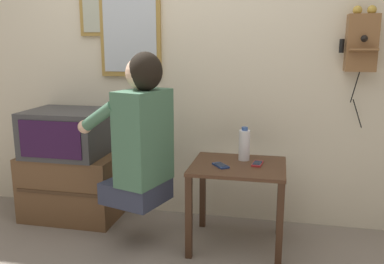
{
  "coord_description": "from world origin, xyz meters",
  "views": [
    {
      "loc": [
        0.72,
        -1.94,
        1.31
      ],
      "look_at": [
        0.19,
        0.51,
        0.77
      ],
      "focal_mm": 38.0,
      "sensor_mm": 36.0,
      "label": 1
    }
  ],
  "objects_px": {
    "wall_phone_antique": "(361,42)",
    "water_bottle": "(244,145)",
    "framed_picture": "(105,9)",
    "cell_phone_held": "(221,165)",
    "wall_mirror": "(130,27)",
    "cell_phone_spare": "(257,164)",
    "television": "(67,133)",
    "person": "(140,134)"
  },
  "relations": [
    {
      "from": "person",
      "to": "water_bottle",
      "type": "distance_m",
      "value": 0.69
    },
    {
      "from": "wall_phone_antique",
      "to": "cell_phone_held",
      "type": "relative_size",
      "value": 5.88
    },
    {
      "from": "wall_mirror",
      "to": "cell_phone_spare",
      "type": "height_order",
      "value": "wall_mirror"
    },
    {
      "from": "wall_mirror",
      "to": "cell_phone_spare",
      "type": "xyz_separation_m",
      "value": [
        0.98,
        -0.39,
        -0.87
      ]
    },
    {
      "from": "television",
      "to": "wall_mirror",
      "type": "bearing_deg",
      "value": 27.28
    },
    {
      "from": "cell_phone_held",
      "to": "water_bottle",
      "type": "xyz_separation_m",
      "value": [
        0.13,
        0.18,
        0.1
      ]
    },
    {
      "from": "television",
      "to": "water_bottle",
      "type": "height_order",
      "value": "television"
    },
    {
      "from": "television",
      "to": "cell_phone_held",
      "type": "bearing_deg",
      "value": -12.05
    },
    {
      "from": "wall_phone_antique",
      "to": "water_bottle",
      "type": "height_order",
      "value": "wall_phone_antique"
    },
    {
      "from": "wall_phone_antique",
      "to": "water_bottle",
      "type": "bearing_deg",
      "value": -159.97
    },
    {
      "from": "television",
      "to": "wall_phone_antique",
      "type": "bearing_deg",
      "value": 5.19
    },
    {
      "from": "framed_picture",
      "to": "cell_phone_held",
      "type": "bearing_deg",
      "value": -27.12
    },
    {
      "from": "wall_mirror",
      "to": "cell_phone_spare",
      "type": "bearing_deg",
      "value": -21.8
    },
    {
      "from": "water_bottle",
      "to": "cell_phone_spare",
      "type": "bearing_deg",
      "value": -43.47
    },
    {
      "from": "wall_phone_antique",
      "to": "cell_phone_held",
      "type": "distance_m",
      "value": 1.22
    },
    {
      "from": "wall_phone_antique",
      "to": "cell_phone_held",
      "type": "xyz_separation_m",
      "value": [
        -0.85,
        -0.44,
        -0.76
      ]
    },
    {
      "from": "cell_phone_held",
      "to": "wall_phone_antique",
      "type": "bearing_deg",
      "value": -9.98
    },
    {
      "from": "wall_phone_antique",
      "to": "cell_phone_spare",
      "type": "distance_m",
      "value": 1.05
    },
    {
      "from": "television",
      "to": "framed_picture",
      "type": "distance_m",
      "value": 0.96
    },
    {
      "from": "cell_phone_held",
      "to": "water_bottle",
      "type": "distance_m",
      "value": 0.24
    },
    {
      "from": "television",
      "to": "wall_phone_antique",
      "type": "xyz_separation_m",
      "value": [
        2.05,
        0.19,
        0.66
      ]
    },
    {
      "from": "television",
      "to": "cell_phone_held",
      "type": "distance_m",
      "value": 1.23
    },
    {
      "from": "television",
      "to": "water_bottle",
      "type": "distance_m",
      "value": 1.33
    },
    {
      "from": "water_bottle",
      "to": "wall_phone_antique",
      "type": "bearing_deg",
      "value": 20.03
    },
    {
      "from": "cell_phone_held",
      "to": "cell_phone_spare",
      "type": "relative_size",
      "value": 1.04
    },
    {
      "from": "cell_phone_spare",
      "to": "water_bottle",
      "type": "relative_size",
      "value": 0.58
    },
    {
      "from": "person",
      "to": "water_bottle",
      "type": "xyz_separation_m",
      "value": [
        0.64,
        0.24,
        -0.1
      ]
    },
    {
      "from": "television",
      "to": "framed_picture",
      "type": "relative_size",
      "value": 1.39
    },
    {
      "from": "framed_picture",
      "to": "television",
      "type": "bearing_deg",
      "value": -137.36
    },
    {
      "from": "framed_picture",
      "to": "cell_phone_spare",
      "type": "relative_size",
      "value": 3.15
    },
    {
      "from": "wall_mirror",
      "to": "cell_phone_held",
      "type": "xyz_separation_m",
      "value": [
        0.76,
        -0.48,
        -0.87
      ]
    },
    {
      "from": "person",
      "to": "wall_mirror",
      "type": "relative_size",
      "value": 1.35
    },
    {
      "from": "television",
      "to": "wall_mirror",
      "type": "xyz_separation_m",
      "value": [
        0.44,
        0.23,
        0.77
      ]
    },
    {
      "from": "person",
      "to": "framed_picture",
      "type": "height_order",
      "value": "framed_picture"
    },
    {
      "from": "framed_picture",
      "to": "wall_mirror",
      "type": "height_order",
      "value": "wall_mirror"
    },
    {
      "from": "television",
      "to": "wall_mirror",
      "type": "relative_size",
      "value": 0.79
    },
    {
      "from": "framed_picture",
      "to": "cell_phone_spare",
      "type": "xyz_separation_m",
      "value": [
        1.17,
        -0.4,
        -1.0
      ]
    },
    {
      "from": "television",
      "to": "cell_phone_held",
      "type": "xyz_separation_m",
      "value": [
        1.2,
        -0.26,
        -0.1
      ]
    },
    {
      "from": "person",
      "to": "television",
      "type": "height_order",
      "value": "person"
    },
    {
      "from": "cell_phone_held",
      "to": "cell_phone_spare",
      "type": "height_order",
      "value": "same"
    },
    {
      "from": "framed_picture",
      "to": "water_bottle",
      "type": "xyz_separation_m",
      "value": [
        1.08,
        -0.31,
        -0.91
      ]
    },
    {
      "from": "wall_phone_antique",
      "to": "wall_mirror",
      "type": "xyz_separation_m",
      "value": [
        -1.61,
        0.04,
        0.11
      ]
    }
  ]
}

